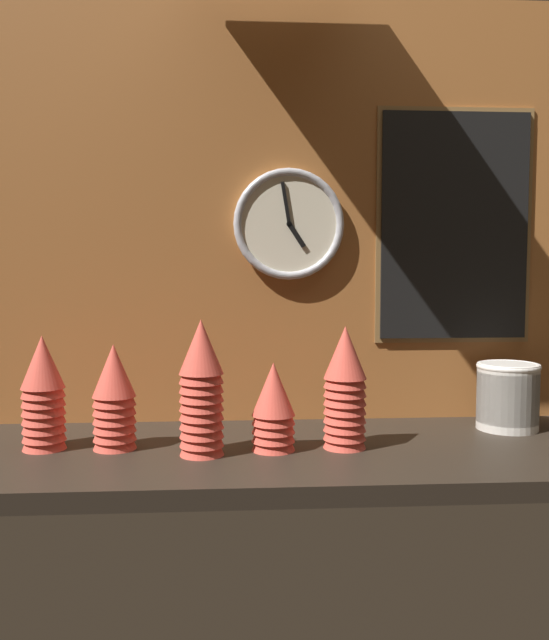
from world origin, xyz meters
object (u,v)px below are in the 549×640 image
at_px(cup_stack_center, 273,407).
at_px(wall_clock, 289,224).
at_px(cup_stack_center_right, 345,387).
at_px(bowl_stack_far_right, 508,395).
at_px(cup_stack_left, 114,397).
at_px(menu_board, 454,226).
at_px(cup_stack_far_left, 43,393).
at_px(cup_stack_center_left, 201,388).

bearing_deg(cup_stack_center, wall_clock, 78.20).
relative_size(cup_stack_center_right, bowl_stack_far_right, 1.65).
relative_size(cup_stack_center_right, wall_clock, 0.96).
xyz_separation_m(cup_stack_left, cup_stack_center_right, (0.49, -0.02, 0.02)).
distance_m(wall_clock, menu_board, 0.42).
bearing_deg(wall_clock, cup_stack_far_left, -157.35).
xyz_separation_m(cup_stack_left, cup_stack_center_left, (0.19, -0.06, 0.03)).
relative_size(cup_stack_center, cup_stack_center_right, 0.71).
xyz_separation_m(cup_stack_center, menu_board, (0.48, 0.28, 0.40)).
relative_size(cup_stack_center_left, bowl_stack_far_right, 1.77).
height_order(cup_stack_center_left, menu_board, menu_board).
bearing_deg(cup_stack_left, wall_clock, 31.21).
distance_m(cup_stack_far_left, bowl_stack_far_right, 1.07).
bearing_deg(bowl_stack_far_right, cup_stack_left, -172.51).
height_order(cup_stack_center_left, wall_clock, wall_clock).
distance_m(cup_stack_center, cup_stack_center_left, 0.16).
height_order(cup_stack_center_right, cup_stack_center_left, cup_stack_center_left).
bearing_deg(cup_stack_left, cup_stack_center_left, -16.80).
height_order(cup_stack_left, cup_stack_far_left, cup_stack_far_left).
relative_size(cup_stack_center, wall_clock, 0.68).
bearing_deg(cup_stack_center_left, cup_stack_far_left, 168.54).
bearing_deg(cup_stack_center_left, menu_board, 25.89).
distance_m(cup_stack_center, wall_clock, 0.49).
bearing_deg(menu_board, cup_stack_center, -149.69).
bearing_deg(cup_stack_left, cup_stack_far_left, 175.50).
bearing_deg(bowl_stack_far_right, cup_stack_center_left, -166.29).
bearing_deg(cup_stack_center, cup_stack_left, 174.74).
xyz_separation_m(cup_stack_center, cup_stack_left, (-0.34, 0.03, 0.02)).
distance_m(cup_stack_left, cup_stack_center_right, 0.49).
bearing_deg(wall_clock, menu_board, 1.21).
relative_size(cup_stack_center, cup_stack_far_left, 0.77).
bearing_deg(cup_stack_far_left, cup_stack_center_left, -11.46).
xyz_separation_m(cup_stack_center_left, wall_clock, (0.21, 0.30, 0.35)).
bearing_deg(bowl_stack_far_right, cup_stack_center_right, -161.31).
bearing_deg(cup_stack_left, bowl_stack_far_right, 7.49).
relative_size(cup_stack_left, wall_clock, 0.82).
relative_size(cup_stack_center_right, menu_board, 0.45).
xyz_separation_m(wall_clock, menu_board, (0.42, 0.01, -0.00)).
bearing_deg(bowl_stack_far_right, wall_clock, 167.02).
relative_size(bowl_stack_far_right, wall_clock, 0.58).
xyz_separation_m(cup_stack_far_left, bowl_stack_far_right, (1.06, 0.11, -0.04)).
bearing_deg(menu_board, cup_stack_center_right, -140.14).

